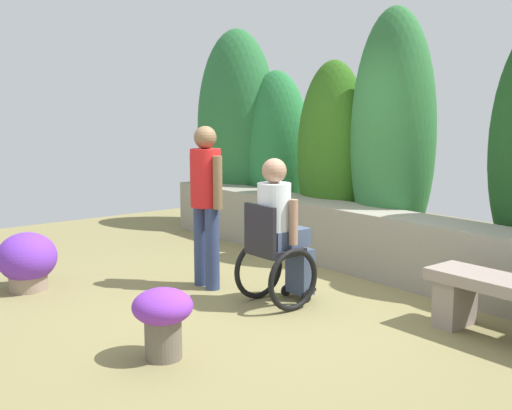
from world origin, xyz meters
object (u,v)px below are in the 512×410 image
person_standing_companion (206,196)px  flower_pot_purple_near (27,261)px  person_in_wheelchair (279,237)px  flower_pot_terracotta_by_wall (163,316)px

person_standing_companion → flower_pot_purple_near: person_standing_companion is taller
flower_pot_purple_near → person_in_wheelchair: bearing=41.4°
person_in_wheelchair → flower_pot_purple_near: 2.49m
person_standing_companion → flower_pot_purple_near: 1.85m
person_in_wheelchair → flower_pot_terracotta_by_wall: bearing=-61.6°
person_standing_companion → flower_pot_terracotta_by_wall: size_ratio=3.12×
person_in_wheelchair → flower_pot_purple_near: bearing=-127.4°
person_standing_companion → flower_pot_terracotta_by_wall: (1.31, -1.26, -0.60)m
flower_pot_terracotta_by_wall → flower_pot_purple_near: bearing=-175.9°
person_in_wheelchair → flower_pot_purple_near: person_in_wheelchair is taller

